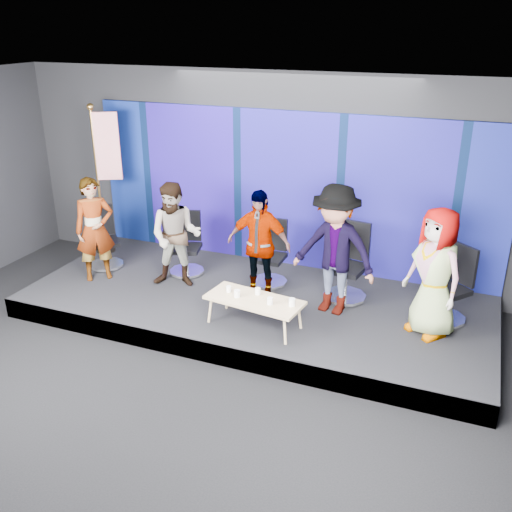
{
  "coord_description": "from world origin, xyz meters",
  "views": [
    {
      "loc": [
        2.92,
        -4.74,
        4.23
      ],
      "look_at": [
        0.05,
        2.4,
        1.02
      ],
      "focal_mm": 40.0,
      "sensor_mm": 36.0,
      "label": 1
    }
  ],
  "objects_px": {
    "panelist_d": "(335,250)",
    "panelist_e": "(435,273)",
    "panelist_b": "(176,236)",
    "flag_stand": "(105,176)",
    "mug_e": "(292,302)",
    "mug_a": "(229,289)",
    "panelist_a": "(95,229)",
    "chair_e": "(449,297)",
    "mug_d": "(270,301)",
    "chair_c": "(270,263)",
    "mug_b": "(237,293)",
    "chair_d": "(347,274)",
    "mug_c": "(258,291)",
    "chair_a": "(104,247)",
    "coffee_table": "(254,301)",
    "chair_b": "(187,253)",
    "panelist_c": "(259,244)"
  },
  "relations": [
    {
      "from": "panelist_d",
      "to": "panelist_e",
      "type": "distance_m",
      "value": 1.38
    },
    {
      "from": "panelist_b",
      "to": "flag_stand",
      "type": "height_order",
      "value": "flag_stand"
    },
    {
      "from": "flag_stand",
      "to": "mug_c",
      "type": "bearing_deg",
      "value": -50.64
    },
    {
      "from": "chair_a",
      "to": "panelist_a",
      "type": "distance_m",
      "value": 0.71
    },
    {
      "from": "chair_b",
      "to": "panelist_d",
      "type": "relative_size",
      "value": 0.55
    },
    {
      "from": "chair_e",
      "to": "flag_stand",
      "type": "xyz_separation_m",
      "value": [
        -5.9,
        0.42,
        1.04
      ]
    },
    {
      "from": "mug_e",
      "to": "panelist_d",
      "type": "bearing_deg",
      "value": 67.86
    },
    {
      "from": "panelist_a",
      "to": "chair_e",
      "type": "relative_size",
      "value": 1.54
    },
    {
      "from": "mug_a",
      "to": "mug_d",
      "type": "height_order",
      "value": "mug_d"
    },
    {
      "from": "panelist_b",
      "to": "chair_c",
      "type": "xyz_separation_m",
      "value": [
        1.33,
        0.63,
        -0.5
      ]
    },
    {
      "from": "mug_d",
      "to": "chair_c",
      "type": "bearing_deg",
      "value": 110.39
    },
    {
      "from": "panelist_c",
      "to": "chair_b",
      "type": "bearing_deg",
      "value": 164.42
    },
    {
      "from": "chair_c",
      "to": "mug_d",
      "type": "height_order",
      "value": "chair_c"
    },
    {
      "from": "panelist_a",
      "to": "chair_b",
      "type": "distance_m",
      "value": 1.52
    },
    {
      "from": "panelist_c",
      "to": "chair_d",
      "type": "relative_size",
      "value": 1.44
    },
    {
      "from": "panelist_d",
      "to": "mug_c",
      "type": "height_order",
      "value": "panelist_d"
    },
    {
      "from": "chair_a",
      "to": "mug_b",
      "type": "relative_size",
      "value": 10.11
    },
    {
      "from": "panelist_a",
      "to": "panelist_b",
      "type": "xyz_separation_m",
      "value": [
        1.33,
        0.24,
        -0.0
      ]
    },
    {
      "from": "mug_a",
      "to": "mug_d",
      "type": "relative_size",
      "value": 0.88
    },
    {
      "from": "mug_a",
      "to": "panelist_d",
      "type": "bearing_deg",
      "value": 30.4
    },
    {
      "from": "panelist_c",
      "to": "mug_e",
      "type": "distance_m",
      "value": 1.27
    },
    {
      "from": "panelist_d",
      "to": "flag_stand",
      "type": "xyz_separation_m",
      "value": [
        -4.32,
        0.76,
        0.45
      ]
    },
    {
      "from": "panelist_a",
      "to": "panelist_b",
      "type": "height_order",
      "value": "panelist_a"
    },
    {
      "from": "chair_c",
      "to": "coffee_table",
      "type": "bearing_deg",
      "value": -79.28
    },
    {
      "from": "mug_a",
      "to": "flag_stand",
      "type": "relative_size",
      "value": 0.03
    },
    {
      "from": "chair_c",
      "to": "chair_d",
      "type": "relative_size",
      "value": 0.89
    },
    {
      "from": "chair_e",
      "to": "panelist_c",
      "type": "bearing_deg",
      "value": -135.98
    },
    {
      "from": "mug_e",
      "to": "mug_a",
      "type": "bearing_deg",
      "value": 175.62
    },
    {
      "from": "panelist_c",
      "to": "coffee_table",
      "type": "distance_m",
      "value": 1.04
    },
    {
      "from": "chair_d",
      "to": "panelist_d",
      "type": "relative_size",
      "value": 0.62
    },
    {
      "from": "panelist_d",
      "to": "panelist_e",
      "type": "bearing_deg",
      "value": 4.85
    },
    {
      "from": "chair_c",
      "to": "mug_a",
      "type": "xyz_separation_m",
      "value": [
        -0.12,
        -1.32,
        0.11
      ]
    },
    {
      "from": "mug_d",
      "to": "flag_stand",
      "type": "xyz_separation_m",
      "value": [
        -3.7,
        1.66,
        0.94
      ]
    },
    {
      "from": "chair_b",
      "to": "chair_d",
      "type": "height_order",
      "value": "chair_d"
    },
    {
      "from": "chair_e",
      "to": "mug_e",
      "type": "bearing_deg",
      "value": -110.38
    },
    {
      "from": "mug_b",
      "to": "flag_stand",
      "type": "bearing_deg",
      "value": 153.12
    },
    {
      "from": "coffee_table",
      "to": "mug_c",
      "type": "relative_size",
      "value": 15.16
    },
    {
      "from": "flag_stand",
      "to": "mug_e",
      "type": "bearing_deg",
      "value": -49.65
    },
    {
      "from": "panelist_a",
      "to": "mug_c",
      "type": "distance_m",
      "value": 2.99
    },
    {
      "from": "chair_e",
      "to": "panelist_e",
      "type": "distance_m",
      "value": 0.73
    },
    {
      "from": "coffee_table",
      "to": "mug_b",
      "type": "xyz_separation_m",
      "value": [
        -0.24,
        -0.03,
        0.08
      ]
    },
    {
      "from": "mug_b",
      "to": "flag_stand",
      "type": "relative_size",
      "value": 0.04
    },
    {
      "from": "mug_a",
      "to": "panelist_b",
      "type": "bearing_deg",
      "value": 150.08
    },
    {
      "from": "chair_e",
      "to": "panelist_b",
      "type": "bearing_deg",
      "value": -136.15
    },
    {
      "from": "mug_a",
      "to": "panelist_e",
      "type": "bearing_deg",
      "value": 13.39
    },
    {
      "from": "chair_d",
      "to": "mug_a",
      "type": "bearing_deg",
      "value": -127.8
    },
    {
      "from": "mug_b",
      "to": "mug_d",
      "type": "xyz_separation_m",
      "value": [
        0.49,
        -0.03,
        -0.0
      ]
    },
    {
      "from": "chair_b",
      "to": "mug_c",
      "type": "height_order",
      "value": "chair_b"
    },
    {
      "from": "chair_a",
      "to": "chair_c",
      "type": "height_order",
      "value": "same"
    },
    {
      "from": "mug_c",
      "to": "panelist_b",
      "type": "bearing_deg",
      "value": 159.04
    }
  ]
}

